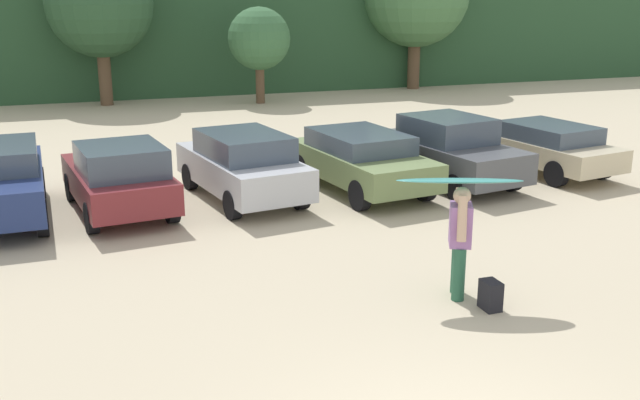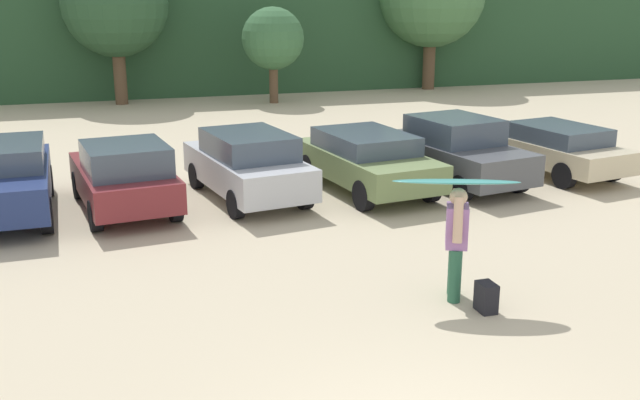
{
  "view_description": "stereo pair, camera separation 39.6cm",
  "coord_description": "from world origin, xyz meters",
  "px_view_note": "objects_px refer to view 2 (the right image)",
  "views": [
    {
      "loc": [
        -3.47,
        -5.84,
        4.64
      ],
      "look_at": [
        0.74,
        6.35,
        0.97
      ],
      "focal_mm": 41.86,
      "sensor_mm": 36.0,
      "label": 1
    },
    {
      "loc": [
        -3.09,
        -5.96,
        4.64
      ],
      "look_at": [
        0.74,
        6.35,
        0.97
      ],
      "focal_mm": 41.86,
      "sensor_mm": 36.0,
      "label": 2
    }
  ],
  "objects_px": {
    "parked_car_dark_gray": "(454,151)",
    "parked_car_champagne": "(547,146)",
    "parked_car_olive_green": "(367,159)",
    "parked_car_navy": "(4,178)",
    "backpack_dropped": "(486,297)",
    "parked_car_silver": "(248,164)",
    "parked_car_maroon": "(124,176)",
    "person_adult": "(456,237)",
    "surfboard_teal": "(456,182)"
  },
  "relations": [
    {
      "from": "parked_car_navy",
      "to": "parked_car_champagne",
      "type": "distance_m",
      "value": 13.07
    },
    {
      "from": "person_adult",
      "to": "backpack_dropped",
      "type": "distance_m",
      "value": 1.01
    },
    {
      "from": "parked_car_dark_gray",
      "to": "parked_car_champagne",
      "type": "height_order",
      "value": "parked_car_dark_gray"
    },
    {
      "from": "parked_car_olive_green",
      "to": "parked_car_champagne",
      "type": "height_order",
      "value": "parked_car_olive_green"
    },
    {
      "from": "parked_car_navy",
      "to": "person_adult",
      "type": "relative_size",
      "value": 2.54
    },
    {
      "from": "parked_car_silver",
      "to": "parked_car_champagne",
      "type": "bearing_deg",
      "value": -97.75
    },
    {
      "from": "parked_car_dark_gray",
      "to": "backpack_dropped",
      "type": "height_order",
      "value": "parked_car_dark_gray"
    },
    {
      "from": "surfboard_teal",
      "to": "parked_car_dark_gray",
      "type": "bearing_deg",
      "value": -97.61
    },
    {
      "from": "person_adult",
      "to": "surfboard_teal",
      "type": "height_order",
      "value": "surfboard_teal"
    },
    {
      "from": "parked_car_maroon",
      "to": "parked_car_silver",
      "type": "height_order",
      "value": "parked_car_silver"
    },
    {
      "from": "parked_car_champagne",
      "to": "parked_car_navy",
      "type": "bearing_deg",
      "value": 80.33
    },
    {
      "from": "parked_car_navy",
      "to": "parked_car_champagne",
      "type": "relative_size",
      "value": 0.9
    },
    {
      "from": "parked_car_dark_gray",
      "to": "parked_car_olive_green",
      "type": "bearing_deg",
      "value": 80.9
    },
    {
      "from": "person_adult",
      "to": "backpack_dropped",
      "type": "relative_size",
      "value": 3.92
    },
    {
      "from": "surfboard_teal",
      "to": "parked_car_olive_green",
      "type": "bearing_deg",
      "value": -79.07
    },
    {
      "from": "parked_car_maroon",
      "to": "parked_car_champagne",
      "type": "height_order",
      "value": "parked_car_maroon"
    },
    {
      "from": "parked_car_navy",
      "to": "parked_car_champagne",
      "type": "xyz_separation_m",
      "value": [
        13.07,
        0.04,
        -0.14
      ]
    },
    {
      "from": "parked_car_silver",
      "to": "parked_car_dark_gray",
      "type": "distance_m",
      "value": 5.11
    },
    {
      "from": "parked_car_dark_gray",
      "to": "parked_car_silver",
      "type": "bearing_deg",
      "value": 78.46
    },
    {
      "from": "parked_car_silver",
      "to": "parked_car_dark_gray",
      "type": "height_order",
      "value": "parked_car_dark_gray"
    },
    {
      "from": "surfboard_teal",
      "to": "backpack_dropped",
      "type": "bearing_deg",
      "value": 129.01
    },
    {
      "from": "parked_car_silver",
      "to": "parked_car_olive_green",
      "type": "relative_size",
      "value": 0.98
    },
    {
      "from": "surfboard_teal",
      "to": "parked_car_navy",
      "type": "bearing_deg",
      "value": -23.8
    },
    {
      "from": "surfboard_teal",
      "to": "parked_car_champagne",
      "type": "bearing_deg",
      "value": -112.79
    },
    {
      "from": "backpack_dropped",
      "to": "parked_car_olive_green",
      "type": "bearing_deg",
      "value": 83.99
    },
    {
      "from": "parked_car_olive_green",
      "to": "surfboard_teal",
      "type": "xyz_separation_m",
      "value": [
        -0.97,
        -6.3,
        1.08
      ]
    },
    {
      "from": "parked_car_silver",
      "to": "parked_car_dark_gray",
      "type": "xyz_separation_m",
      "value": [
        5.11,
        -0.13,
        0.01
      ]
    },
    {
      "from": "parked_car_navy",
      "to": "parked_car_silver",
      "type": "xyz_separation_m",
      "value": [
        5.14,
        -0.15,
        -0.03
      ]
    },
    {
      "from": "parked_car_champagne",
      "to": "surfboard_teal",
      "type": "relative_size",
      "value": 2.51
    },
    {
      "from": "parked_car_champagne",
      "to": "person_adult",
      "type": "bearing_deg",
      "value": 128.04
    },
    {
      "from": "parked_car_maroon",
      "to": "parked_car_dark_gray",
      "type": "height_order",
      "value": "parked_car_dark_gray"
    },
    {
      "from": "parked_car_maroon",
      "to": "parked_car_champagne",
      "type": "bearing_deg",
      "value": -94.9
    },
    {
      "from": "parked_car_olive_green",
      "to": "parked_car_dark_gray",
      "type": "relative_size",
      "value": 1.0
    },
    {
      "from": "parked_car_navy",
      "to": "backpack_dropped",
      "type": "relative_size",
      "value": 9.96
    },
    {
      "from": "parked_car_navy",
      "to": "parked_car_olive_green",
      "type": "height_order",
      "value": "parked_car_navy"
    },
    {
      "from": "parked_car_maroon",
      "to": "surfboard_teal",
      "type": "height_order",
      "value": "surfboard_teal"
    },
    {
      "from": "parked_car_navy",
      "to": "surfboard_teal",
      "type": "xyz_separation_m",
      "value": [
        6.98,
        -6.62,
        1.01
      ]
    },
    {
      "from": "person_adult",
      "to": "parked_car_navy",
      "type": "bearing_deg",
      "value": -18.17
    },
    {
      "from": "parked_car_maroon",
      "to": "surfboard_teal",
      "type": "bearing_deg",
      "value": -150.87
    },
    {
      "from": "person_adult",
      "to": "surfboard_teal",
      "type": "bearing_deg",
      "value": -49.96
    },
    {
      "from": "parked_car_maroon",
      "to": "parked_car_silver",
      "type": "relative_size",
      "value": 0.95
    },
    {
      "from": "parked_car_dark_gray",
      "to": "person_adult",
      "type": "distance_m",
      "value": 7.18
    },
    {
      "from": "parked_car_maroon",
      "to": "parked_car_silver",
      "type": "xyz_separation_m",
      "value": [
        2.73,
        0.2,
        0.02
      ]
    },
    {
      "from": "parked_car_maroon",
      "to": "parked_car_champagne",
      "type": "xyz_separation_m",
      "value": [
        10.67,
        0.39,
        -0.09
      ]
    },
    {
      "from": "parked_car_silver",
      "to": "parked_car_dark_gray",
      "type": "bearing_deg",
      "value": -100.59
    },
    {
      "from": "parked_car_navy",
      "to": "person_adult",
      "type": "height_order",
      "value": "person_adult"
    },
    {
      "from": "parked_car_olive_green",
      "to": "parked_car_champagne",
      "type": "bearing_deg",
      "value": -93.75
    },
    {
      "from": "parked_car_navy",
      "to": "backpack_dropped",
      "type": "xyz_separation_m",
      "value": [
        7.22,
        -7.29,
        -0.61
      ]
    },
    {
      "from": "parked_car_navy",
      "to": "parked_car_silver",
      "type": "distance_m",
      "value": 5.14
    },
    {
      "from": "parked_car_maroon",
      "to": "person_adult",
      "type": "bearing_deg",
      "value": -151.05
    }
  ]
}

